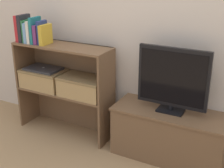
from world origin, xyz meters
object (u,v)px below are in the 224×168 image
book_navy (42,32)px  laptop (43,69)px  book_mustard (45,35)px  book_plum (39,34)px  book_teal (35,30)px  book_crimson (21,28)px  book_ivory (33,32)px  tv_stand (169,134)px  storage_basket_left (44,77)px  tv (173,79)px  storage_basket_right (83,86)px  book_forest (27,31)px  book_skyblue (30,32)px  book_charcoal (24,28)px

book_navy → laptop: book_navy is taller
book_mustard → laptop: bearing=159.0°
book_plum → book_navy: 0.04m
book_plum → book_teal: bearing=180.0°
book_crimson → book_ivory: book_crimson is taller
tv_stand → laptop: 1.37m
storage_basket_left → laptop: size_ratio=1.28×
tv → storage_basket_left: 1.32m
book_plum → book_navy: (0.04, 0.00, 0.02)m
book_crimson → book_navy: size_ratio=1.15×
book_navy → storage_basket_right: size_ratio=0.49×
storage_basket_right → laptop: laptop is taller
book_crimson → storage_basket_left: 0.53m
book_plum → storage_basket_right: 0.64m
book_forest → laptop: 0.39m
tv_stand → book_skyblue: bearing=-176.7°
book_ivory → storage_basket_right: bearing=3.8°
tv → book_skyblue: 1.43m
book_forest → book_plum: 0.14m
book_crimson → storage_basket_left: size_ratio=0.57×
book_teal → book_mustard: bearing=0.0°
book_plum → book_navy: book_navy is taller
book_forest → storage_basket_left: book_forest is taller
book_plum → book_navy: bearing=0.0°
book_navy → tv: bearing=3.6°
book_crimson → book_teal: (0.18, -0.00, -0.00)m
tv → storage_basket_right: bearing=-177.0°
tv → book_skyblue: size_ratio=3.08×
book_ivory → storage_basket_left: bearing=29.4°
book_forest → laptop: (0.13, 0.03, -0.37)m
book_forest → tv_stand: bearing=3.2°
book_navy → book_forest: bearing=180.0°
tv_stand → storage_basket_left: size_ratio=2.19×
tv_stand → storage_basket_right: size_ratio=2.19×
book_charcoal → book_ivory: size_ratio=1.23×
book_plum → tv: bearing=3.5°
book_ivory → storage_basket_right: size_ratio=0.48×
book_ivory → book_teal: 0.04m
book_skyblue → book_navy: 0.15m
book_ivory → book_teal: (0.04, 0.00, 0.02)m
book_ivory → book_teal: bearing=0.0°
book_crimson → laptop: bearing=9.6°
tv → storage_basket_left: tv is taller
book_ivory → storage_basket_left: (0.06, 0.03, -0.46)m
book_crimson → book_ivory: size_ratio=1.19×
tv_stand → book_crimson: book_crimson is taller
tv_stand → book_charcoal: book_charcoal is taller
book_teal → book_plum: book_teal is taller
book_forest → book_crimson: bearing=180.0°
book_charcoal → tv: bearing=3.1°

